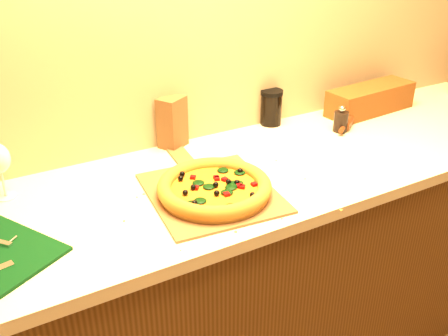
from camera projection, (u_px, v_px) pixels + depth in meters
cabinet at (240, 282)px, 1.88m from camera, size 2.80×0.65×0.86m
countertop at (242, 177)px, 1.67m from camera, size 2.84×0.68×0.04m
pizza_peel at (209, 190)px, 1.54m from camera, size 0.41×0.57×0.01m
pizza at (214, 188)px, 1.50m from camera, size 0.35×0.35×0.05m
pepper_grinder at (341, 121)px, 1.95m from camera, size 0.06×0.06×0.11m
rolling_pin at (350, 117)px, 2.04m from camera, size 0.28×0.21×0.04m
bread_bag at (370, 99)px, 2.14m from camera, size 0.42×0.16×0.11m
paper_bag at (172, 122)px, 1.80m from camera, size 0.12×0.11×0.19m
dark_jar at (271, 107)px, 2.00m from camera, size 0.09×0.09×0.14m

